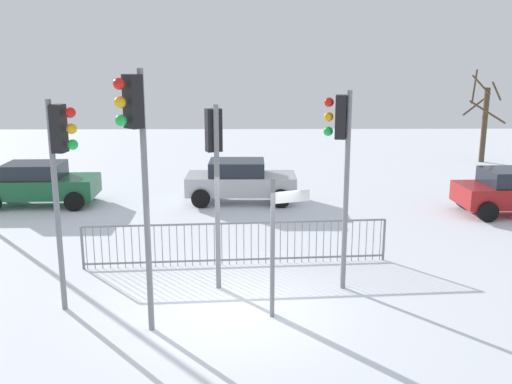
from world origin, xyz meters
TOP-DOWN VIEW (x-y plane):
  - ground_plane at (0.00, 0.00)m, footprint 60.00×60.00m
  - traffic_light_mid_right at (2.21, 1.07)m, footprint 0.56×0.36m
  - traffic_light_foreground_right at (-0.44, 1.22)m, footprint 0.39×0.54m
  - traffic_light_rear_left at (-1.63, -0.98)m, footprint 0.47×0.46m
  - traffic_light_rear_right at (-3.28, 0.02)m, footprint 0.57×0.34m
  - direction_sign_post at (0.80, -0.35)m, footprint 0.76×0.30m
  - pedestrian_guard_railing at (-0.01, 2.54)m, footprint 7.40×0.61m
  - car_green_near at (-6.90, 8.47)m, footprint 3.85×2.03m
  - car_silver_trailing at (-0.01, 8.85)m, footprint 3.82×1.95m
  - bare_tree_left at (11.62, 16.60)m, footprint 1.74×2.03m

SIDE VIEW (x-z plane):
  - ground_plane at x=0.00m, z-range 0.00..0.00m
  - pedestrian_guard_railing at x=-0.01m, z-range 0.02..1.09m
  - car_green_near at x=-6.90m, z-range 0.03..1.50m
  - car_silver_trailing at x=-0.01m, z-range 0.03..1.50m
  - direction_sign_post at x=0.80m, z-range 0.18..2.91m
  - bare_tree_left at x=11.62m, z-range -0.12..4.29m
  - traffic_light_foreground_right at x=-0.44m, z-range 0.94..4.95m
  - traffic_light_rear_right at x=-3.28m, z-range 0.98..5.18m
  - traffic_light_mid_right at x=2.21m, z-range 1.00..5.31m
  - traffic_light_rear_left at x=-1.63m, z-range 1.11..5.88m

